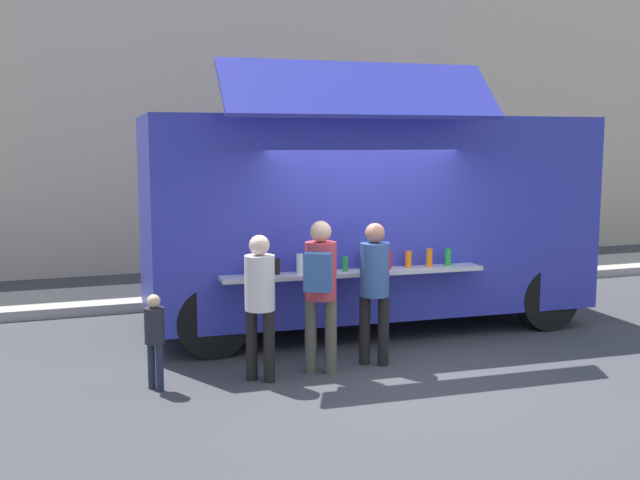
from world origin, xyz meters
TOP-DOWN VIEW (x-y plane):
  - ground_plane at (0.00, 0.00)m, footprint 60.00×60.00m
  - curb_strip at (-3.50, 4.83)m, footprint 28.00×1.60m
  - building_behind at (-2.50, 8.73)m, footprint 32.00×2.40m
  - food_truck_main at (0.50, 2.20)m, footprint 6.16×3.31m
  - trash_bin at (4.86, 4.53)m, footprint 0.60×0.60m
  - customer_front_ordering at (-0.16, 0.35)m, footprint 0.34×0.34m
  - customer_mid_with_backpack at (-0.87, 0.24)m, footprint 0.47×0.57m
  - customer_rear_waiting at (-1.57, 0.22)m, footprint 0.33×0.33m
  - child_near_queue at (-2.69, 0.30)m, footprint 0.21×0.21m

SIDE VIEW (x-z plane):
  - ground_plane at x=0.00m, z-range 0.00..0.00m
  - curb_strip at x=-3.50m, z-range 0.00..0.15m
  - trash_bin at x=4.86m, z-range 0.00..0.89m
  - child_near_queue at x=-2.69m, z-range 0.10..1.13m
  - customer_rear_waiting at x=-1.57m, z-range 0.16..1.77m
  - customer_front_ordering at x=-0.16m, z-range 0.16..1.84m
  - customer_mid_with_backpack at x=-0.87m, z-range 0.19..1.93m
  - food_truck_main at x=0.50m, z-range -0.18..3.38m
  - building_behind at x=-2.50m, z-range 0.00..7.13m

